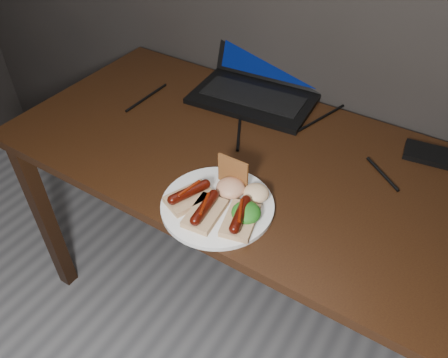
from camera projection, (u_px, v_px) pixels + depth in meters
desk at (246, 174)px, 1.30m from camera, size 1.40×0.70×0.75m
laptop at (261, 78)px, 1.44m from camera, size 0.42×0.36×0.25m
hard_drive at (428, 154)px, 1.22m from camera, size 0.14×0.10×0.02m
desk_cables at (260, 124)px, 1.33m from camera, size 0.84×0.40×0.01m
plate at (217, 205)px, 1.07m from camera, size 0.28×0.28×0.01m
bread_sausage_left at (190, 195)px, 1.06m from camera, size 0.11×0.13×0.04m
bread_sausage_center at (205, 211)px, 1.03m from camera, size 0.08×0.12×0.04m
bread_sausage_right at (240, 218)px, 1.01m from camera, size 0.10×0.13×0.04m
crispbread at (233, 172)px, 1.09m from camera, size 0.08×0.01×0.08m
salad_greens at (246, 213)px, 1.02m from camera, size 0.07×0.07×0.04m
salsa_mound at (231, 188)px, 1.08m from camera, size 0.07×0.07×0.04m
coleslaw_mound at (256, 193)px, 1.07m from camera, size 0.06×0.06×0.04m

